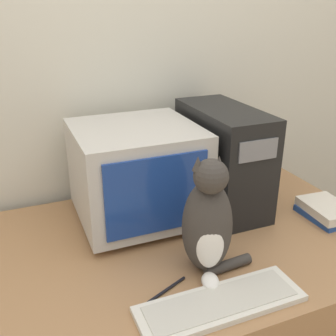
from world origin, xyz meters
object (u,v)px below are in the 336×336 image
object	(u,v)px
computer_tower	(222,158)
cat	(208,224)
crt_monitor	(137,173)
pen	(167,290)
book_stack	(326,211)
keyboard	(221,303)

from	to	relation	value
computer_tower	cat	bearing A→B (deg)	-124.80
crt_monitor	computer_tower	size ratio (longest dim) A/B	0.95
cat	pen	xyz separation A→B (m)	(-0.15, -0.05, -0.16)
pen	book_stack	bearing A→B (deg)	12.19
crt_monitor	cat	world-z (taller)	cat
cat	crt_monitor	bearing A→B (deg)	121.89
keyboard	computer_tower	bearing A→B (deg)	60.85
computer_tower	keyboard	distance (m)	0.64
crt_monitor	computer_tower	bearing A→B (deg)	-2.82
computer_tower	cat	size ratio (longest dim) A/B	1.19
cat	pen	bearing A→B (deg)	-144.94
computer_tower	keyboard	world-z (taller)	computer_tower
keyboard	cat	xyz separation A→B (m)	(0.04, 0.16, 0.16)
crt_monitor	keyboard	xyz separation A→B (m)	(0.06, -0.55, -0.18)
pen	cat	bearing A→B (deg)	16.89
crt_monitor	book_stack	world-z (taller)	crt_monitor
crt_monitor	cat	xyz separation A→B (m)	(0.10, -0.39, -0.03)
pen	keyboard	bearing A→B (deg)	-45.30
book_stack	pen	bearing A→B (deg)	-167.81
crt_monitor	pen	xyz separation A→B (m)	(-0.06, -0.44, -0.19)
computer_tower	book_stack	distance (m)	0.45
book_stack	pen	size ratio (longest dim) A/B	1.52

